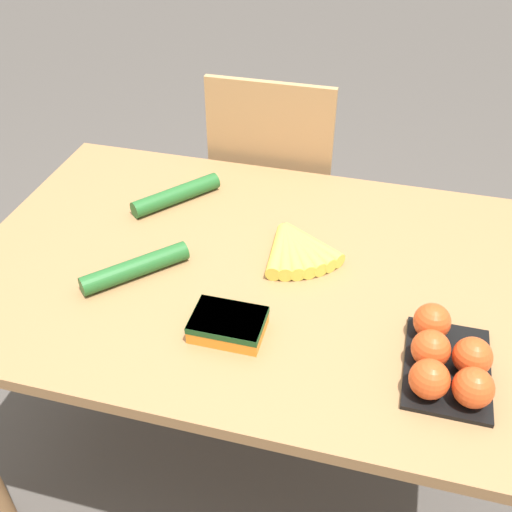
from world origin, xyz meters
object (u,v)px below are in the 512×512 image
at_px(banana_bunch, 296,249).
at_px(tomato_pack, 447,359).
at_px(cucumber_far, 176,195).
at_px(carrot_bag, 227,323).
at_px(chair, 276,206).
at_px(cucumber_near, 135,268).

height_order(banana_bunch, tomato_pack, tomato_pack).
bearing_deg(cucumber_far, tomato_pack, -31.53).
distance_m(banana_bunch, tomato_pack, 0.46).
bearing_deg(carrot_bag, chair, 96.21).
xyz_separation_m(cucumber_near, cucumber_far, (-0.02, 0.32, 0.00)).
bearing_deg(tomato_pack, cucumber_near, 170.06).
relative_size(chair, tomato_pack, 4.13).
bearing_deg(cucumber_near, banana_bunch, 26.43).
bearing_deg(banana_bunch, tomato_pack, -39.56).
height_order(tomato_pack, cucumber_near, tomato_pack).
bearing_deg(chair, carrot_bag, 96.04).
relative_size(carrot_bag, cucumber_near, 0.69).
distance_m(carrot_bag, cucumber_near, 0.29).
distance_m(banana_bunch, carrot_bag, 0.31).
bearing_deg(tomato_pack, cucumber_far, 148.47).
height_order(chair, banana_bunch, chair).
bearing_deg(chair, tomato_pack, 121.79).
bearing_deg(banana_bunch, carrot_bag, -106.17).
xyz_separation_m(chair, cucumber_near, (-0.17, -0.73, 0.27)).
relative_size(tomato_pack, carrot_bag, 1.60).
height_order(cucumber_near, cucumber_far, same).
height_order(chair, carrot_bag, chair).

